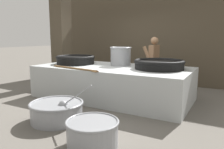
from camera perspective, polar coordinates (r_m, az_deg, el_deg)
name	(u,v)px	position (r m, az deg, el deg)	size (l,w,h in m)	color
ground_plane	(112,98)	(5.69, 0.00, -6.07)	(60.00, 60.00, 0.00)	#666059
back_wall	(147,35)	(7.78, 9.21, 10.19)	(7.26, 0.24, 3.27)	#4C4233
support_pillar	(61,35)	(7.55, -13.12, 10.09)	(0.50, 0.50, 3.27)	#4C4233
hearth_platform	(112,82)	(5.60, 0.00, -2.05)	(3.88, 1.85, 0.81)	#B2B7B7
giant_wok_near	(76,59)	(6.19, -9.51, 3.92)	(1.08, 1.08, 0.23)	black
giant_wok_far	(159,64)	(5.21, 12.21, 2.71)	(1.17, 1.17, 0.22)	black
stock_pot	(121,56)	(5.75, 2.26, 4.89)	(0.56, 0.56, 0.48)	gray
stirring_paddle	(76,69)	(5.11, -9.43, 1.55)	(1.46, 0.32, 0.04)	brown
cook	(154,62)	(6.37, 10.80, 3.18)	(0.38, 0.58, 1.56)	#8C6647
prep_bowl_vegetables	(57,110)	(4.23, -14.21, -9.06)	(1.29, 1.00, 0.78)	gray
prep_bowl_meat	(92,132)	(3.21, -5.13, -14.78)	(0.77, 0.77, 0.39)	gray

